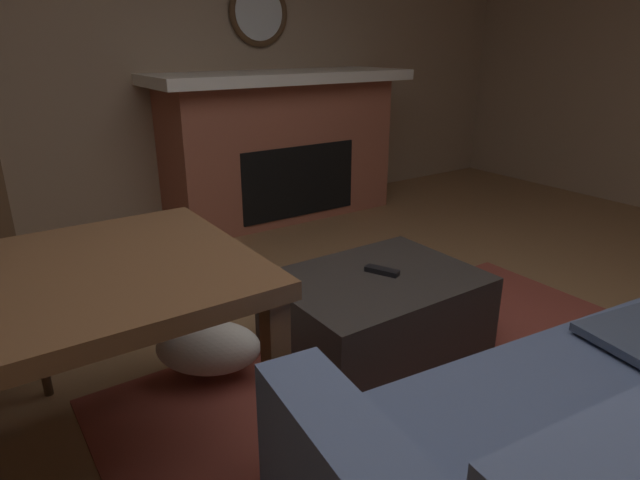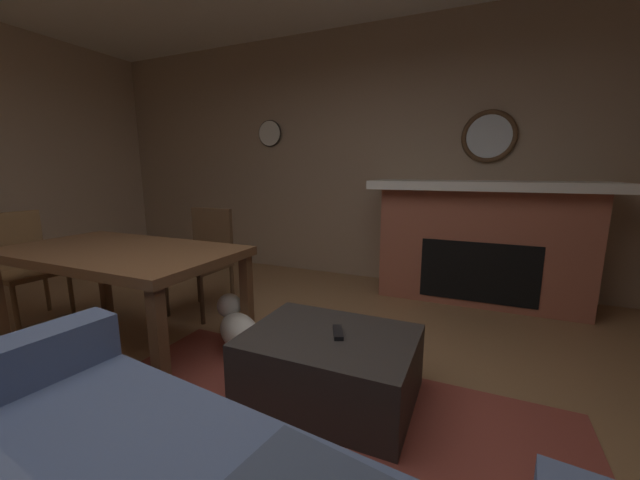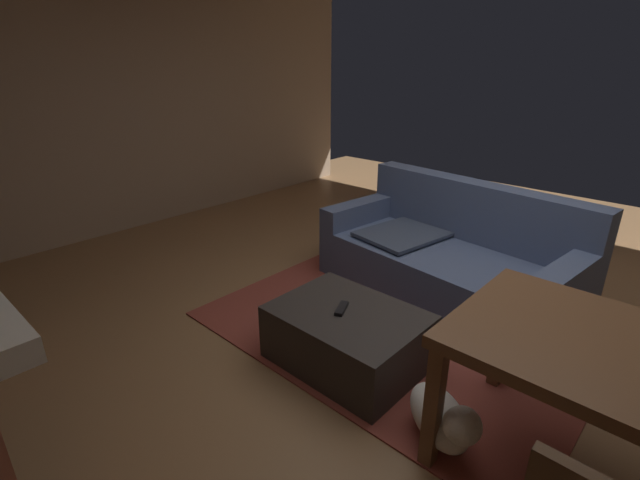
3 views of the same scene
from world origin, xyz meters
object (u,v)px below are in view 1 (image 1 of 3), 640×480
(round_wall_mirror, at_px, (259,13))
(ottoman_coffee_table, at_px, (376,313))
(tv_remote, at_px, (382,271))
(small_dog, at_px, (200,343))
(fireplace, at_px, (280,146))

(round_wall_mirror, bearing_deg, ottoman_coffee_table, 72.98)
(tv_remote, bearing_deg, small_dog, -38.22)
(fireplace, height_order, round_wall_mirror, round_wall_mirror)
(fireplace, distance_m, small_dog, 2.44)
(fireplace, distance_m, ottoman_coffee_table, 2.25)
(tv_remote, relative_size, small_dog, 0.32)
(fireplace, bearing_deg, round_wall_mirror, -90.00)
(round_wall_mirror, distance_m, ottoman_coffee_table, 2.86)
(ottoman_coffee_table, distance_m, tv_remote, 0.21)
(round_wall_mirror, height_order, small_dog, round_wall_mirror)
(tv_remote, bearing_deg, ottoman_coffee_table, -4.08)
(ottoman_coffee_table, relative_size, small_dog, 1.81)
(small_dog, bearing_deg, tv_remote, 166.22)
(round_wall_mirror, relative_size, tv_remote, 3.24)
(fireplace, xyz_separation_m, ottoman_coffee_table, (0.73, 2.09, -0.40))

